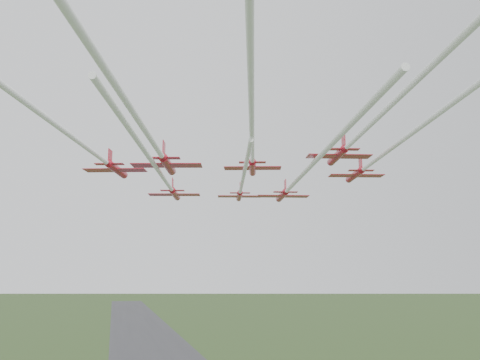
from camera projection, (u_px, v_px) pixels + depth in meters
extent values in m
cube|color=#343436|center=(148.00, 341.00, 273.93)|extent=(38.00, 900.00, 0.04)
cylinder|color=#B51325|center=(239.00, 196.00, 113.03)|extent=(2.83, 8.80, 1.13)
cone|color=#B51325|center=(239.00, 199.00, 118.24)|extent=(1.47, 2.04, 1.13)
cone|color=#B51325|center=(240.00, 192.00, 108.12)|extent=(1.25, 1.41, 1.03)
ellipsoid|color=black|center=(239.00, 195.00, 115.13)|extent=(0.62, 1.04, 0.33)
cube|color=#B51325|center=(239.00, 196.00, 112.18)|extent=(9.40, 4.40, 0.10)
cube|color=#B51325|center=(240.00, 193.00, 109.08)|extent=(4.28, 2.02, 0.08)
cube|color=#B51325|center=(240.00, 188.00, 109.49)|extent=(0.47, 1.84, 2.06)
cylinder|color=silver|center=(244.00, 172.00, 86.87)|extent=(8.88, 41.35, 0.62)
cylinder|color=#B51325|center=(175.00, 194.00, 98.82)|extent=(3.06, 9.06, 1.17)
cone|color=#B51325|center=(178.00, 198.00, 104.20)|extent=(1.55, 2.12, 1.17)
cone|color=#B51325|center=(172.00, 190.00, 93.76)|extent=(1.31, 1.47, 1.06)
ellipsoid|color=black|center=(176.00, 194.00, 100.99)|extent=(0.65, 1.08, 0.34)
cube|color=#B51325|center=(174.00, 195.00, 97.94)|extent=(9.71, 4.68, 0.11)
cube|color=#B51325|center=(172.00, 191.00, 94.75)|extent=(4.42, 2.15, 0.08)
cube|color=#B51325|center=(173.00, 184.00, 95.16)|extent=(0.51, 1.89, 2.12)
cylinder|color=silver|center=(148.00, 155.00, 66.65)|extent=(12.10, 52.80, 0.64)
cylinder|color=#B51325|center=(282.00, 196.00, 101.83)|extent=(2.75, 9.45, 1.21)
cone|color=#B51325|center=(278.00, 200.00, 107.42)|extent=(1.53, 2.16, 1.21)
cone|color=#B51325|center=(286.00, 191.00, 96.58)|extent=(1.31, 1.49, 1.10)
ellipsoid|color=black|center=(280.00, 195.00, 104.08)|extent=(0.63, 1.11, 0.35)
cube|color=#B51325|center=(283.00, 196.00, 100.92)|extent=(10.05, 4.44, 0.11)
cube|color=#B51325|center=(285.00, 192.00, 97.61)|extent=(4.57, 2.04, 0.09)
cube|color=#B51325|center=(285.00, 186.00, 98.04)|extent=(0.44, 1.98, 2.21)
cylinder|color=silver|center=(321.00, 155.00, 67.47)|extent=(10.26, 57.34, 0.66)
cylinder|color=#B51325|center=(117.00, 170.00, 84.09)|extent=(3.58, 9.22, 1.19)
cone|color=#B51325|center=(126.00, 176.00, 89.59)|extent=(1.67, 2.20, 1.19)
cone|color=#B51325|center=(107.00, 163.00, 78.90)|extent=(1.39, 1.54, 1.09)
ellipsoid|color=black|center=(121.00, 170.00, 86.30)|extent=(0.71, 1.12, 0.35)
cube|color=#B51325|center=(115.00, 170.00, 83.18)|extent=(9.96, 5.24, 0.11)
cube|color=#B51325|center=(109.00, 164.00, 79.92)|extent=(4.53, 2.40, 0.09)
cube|color=#B51325|center=(110.00, 157.00, 80.34)|extent=(0.62, 1.91, 2.17)
cylinder|color=silver|center=(64.00, 131.00, 61.48)|extent=(9.64, 33.18, 0.65)
cylinder|color=#B51325|center=(253.00, 168.00, 86.32)|extent=(3.33, 8.78, 1.14)
cone|color=#B51325|center=(253.00, 174.00, 91.55)|extent=(1.57, 2.09, 1.14)
cone|color=#B51325|center=(252.00, 161.00, 81.39)|extent=(1.31, 1.46, 1.03)
ellipsoid|color=black|center=(253.00, 168.00, 88.42)|extent=(0.67, 1.06, 0.33)
cube|color=#B51325|center=(252.00, 168.00, 85.46)|extent=(9.47, 4.90, 0.10)
cube|color=#B51325|center=(252.00, 162.00, 82.35)|extent=(4.31, 2.25, 0.08)
cube|color=#B51325|center=(252.00, 156.00, 82.76)|extent=(0.57, 1.82, 2.07)
cylinder|color=silver|center=(251.00, 99.00, 52.79)|extent=(15.07, 55.27, 0.62)
cylinder|color=#B51325|center=(355.00, 175.00, 88.16)|extent=(2.71, 8.58, 1.10)
cone|color=#B51325|center=(347.00, 181.00, 93.24)|extent=(1.43, 1.98, 1.10)
cone|color=#B51325|center=(363.00, 169.00, 83.38)|extent=(1.21, 1.37, 1.00)
ellipsoid|color=black|center=(352.00, 175.00, 90.21)|extent=(0.60, 1.02, 0.32)
cube|color=#B51325|center=(356.00, 176.00, 87.33)|extent=(9.16, 4.24, 0.10)
cube|color=#B51325|center=(361.00, 170.00, 84.32)|extent=(4.17, 1.95, 0.08)
cube|color=#B51325|center=(360.00, 164.00, 84.71)|extent=(0.44, 1.79, 2.01)
cylinder|color=silver|center=(423.00, 125.00, 58.57)|extent=(9.99, 48.54, 0.60)
cylinder|color=#B51325|center=(168.00, 165.00, 74.49)|extent=(3.30, 9.35, 1.21)
cone|color=#B51325|center=(173.00, 172.00, 80.05)|extent=(1.62, 2.20, 1.21)
cone|color=#B51325|center=(162.00, 156.00, 69.26)|extent=(1.37, 1.53, 1.10)
ellipsoid|color=black|center=(170.00, 165.00, 76.73)|extent=(0.69, 1.12, 0.35)
cube|color=#B51325|center=(167.00, 165.00, 73.58)|extent=(10.04, 4.97, 0.11)
cube|color=#B51325|center=(163.00, 158.00, 70.28)|extent=(4.57, 2.28, 0.09)
cube|color=#B51325|center=(164.00, 150.00, 70.71)|extent=(0.56, 1.95, 2.19)
cylinder|color=silver|center=(108.00, 74.00, 40.77)|extent=(13.55, 55.31, 0.66)
cylinder|color=#B51325|center=(337.00, 156.00, 71.87)|extent=(2.51, 8.27, 1.06)
cone|color=#B51325|center=(329.00, 163.00, 76.76)|extent=(1.36, 1.90, 1.06)
cone|color=#B51325|center=(346.00, 148.00, 67.26)|extent=(1.16, 1.31, 0.97)
ellipsoid|color=black|center=(334.00, 156.00, 73.84)|extent=(0.56, 0.98, 0.31)
cube|color=#B51325|center=(339.00, 156.00, 71.07)|extent=(8.82, 3.99, 0.10)
cube|color=#B51325|center=(344.00, 149.00, 68.16)|extent=(4.01, 1.83, 0.08)
cube|color=#B51325|center=(343.00, 142.00, 68.54)|extent=(0.41, 1.73, 1.93)
cylinder|color=silver|center=(435.00, 62.00, 40.31)|extent=(10.16, 53.00, 0.58)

